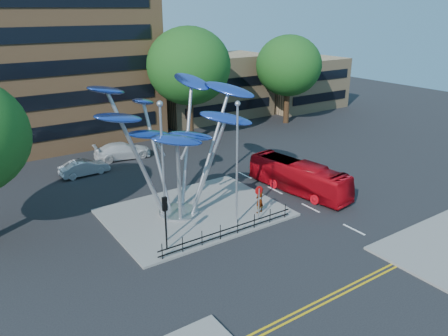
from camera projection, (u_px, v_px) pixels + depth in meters
ground at (258, 245)px, 26.97m from camera, size 120.00×120.00×0.00m
traffic_island at (195, 213)px, 31.06m from camera, size 12.00×9.00×0.15m
double_yellow_near at (331, 295)px, 22.32m from camera, size 40.00×0.12×0.01m
double_yellow_far at (336, 298)px, 22.08m from camera, size 40.00×0.12×0.01m
low_building_near at (212, 87)px, 57.29m from camera, size 15.00×8.00×8.00m
low_building_far at (301, 83)px, 63.32m from camera, size 12.00×8.00×7.00m
tree_right at (189, 66)px, 45.47m from camera, size 8.80×8.80×12.11m
tree_far at (289, 66)px, 53.19m from camera, size 8.00×8.00×10.81m
leaf_sculpture at (173, 120)px, 28.67m from camera, size 12.72×9.54×9.51m
street_lamp_left at (163, 162)px, 25.45m from camera, size 0.36×0.36×8.80m
street_lamp_right at (237, 153)px, 27.79m from camera, size 0.36×0.36×8.30m
traffic_light_island at (165, 212)px, 25.36m from camera, size 0.28×0.18×3.42m
no_entry_sign_island at (259, 197)px, 29.35m from camera, size 0.60×0.10×2.45m
pedestrian_railing_front at (229, 231)px, 27.57m from camera, size 10.00×0.06×1.00m
red_bus at (299, 177)px, 34.37m from camera, size 3.21×9.16×2.50m
pedestrian at (260, 200)px, 30.59m from camera, size 0.79×0.61×1.93m
parked_car_mid at (84, 168)px, 38.01m from camera, size 4.27×1.69×1.38m
parked_car_right at (123, 151)px, 42.20m from camera, size 5.64×2.89×1.56m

